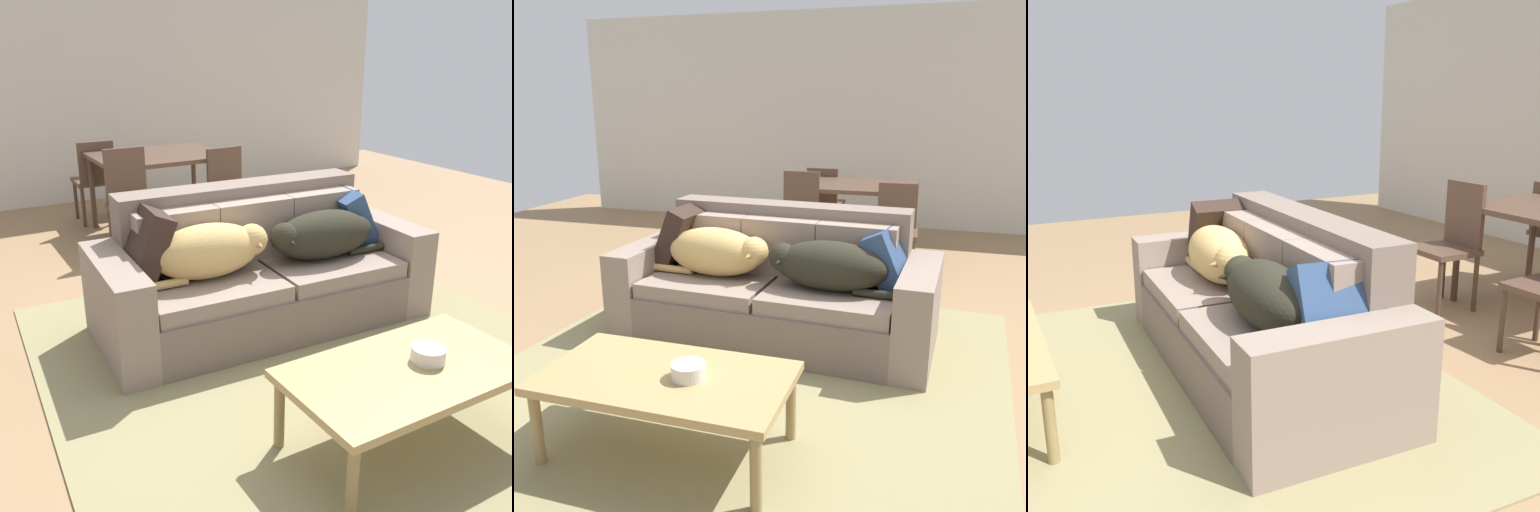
{
  "view_description": "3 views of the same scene",
  "coord_description": "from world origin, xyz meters",
  "views": [
    {
      "loc": [
        -1.87,
        -2.98,
        1.78
      ],
      "look_at": [
        -0.22,
        -0.15,
        0.59
      ],
      "focal_mm": 41.12,
      "sensor_mm": 36.0,
      "label": 1
    },
    {
      "loc": [
        1.02,
        -3.39,
        1.61
      ],
      "look_at": [
        0.01,
        -0.15,
        0.66
      ],
      "focal_mm": 39.18,
      "sensor_mm": 36.0,
      "label": 2
    },
    {
      "loc": [
        2.84,
        -1.26,
        1.52
      ],
      "look_at": [
        0.17,
        0.17,
        0.71
      ],
      "focal_mm": 41.72,
      "sensor_mm": 36.0,
      "label": 3
    }
  ],
  "objects": [
    {
      "name": "area_rug",
      "position": [
        -0.03,
        -0.54,
        0.01
      ],
      "size": [
        3.16,
        3.29,
        0.01
      ],
      "primitive_type": "cube",
      "rotation": [
        0.0,
        0.0,
        -0.05
      ],
      "color": "#8F855A",
      "rests_on": "ground"
    },
    {
      "name": "throw_pillow_by_left_arm",
      "position": [
        -0.78,
        0.22,
        0.64
      ],
      "size": [
        0.34,
        0.48,
        0.48
      ],
      "primitive_type": "cube",
      "rotation": [
        0.0,
        0.4,
        -0.07
      ],
      "color": "#30201A",
      "rests_on": "couch"
    },
    {
      "name": "ground_plane",
      "position": [
        0.0,
        0.0,
        0.0
      ],
      "size": [
        10.0,
        10.0,
        0.0
      ],
      "primitive_type": "plane",
      "color": "#95734F"
    },
    {
      "name": "throw_pillow_by_right_arm",
      "position": [
        0.73,
        0.15,
        0.61
      ],
      "size": [
        0.36,
        0.44,
        0.43
      ],
      "primitive_type": "cube",
      "rotation": [
        0.0,
        -0.43,
        -0.15
      ],
      "color": "navy",
      "rests_on": "couch"
    },
    {
      "name": "couch",
      "position": [
        -0.03,
        0.14,
        0.34
      ],
      "size": [
        2.19,
        1.0,
        0.89
      ],
      "rotation": [
        0.0,
        0.0,
        -0.05
      ],
      "color": "#716156",
      "rests_on": "ground"
    },
    {
      "name": "dog_on_right_cushion",
      "position": [
        0.35,
        -0.03,
        0.59
      ],
      "size": [
        0.9,
        0.37,
        0.32
      ],
      "rotation": [
        0.0,
        0.0,
        -0.05
      ],
      "color": "black",
      "rests_on": "couch"
    },
    {
      "name": "dining_chair_near_left",
      "position": [
        -0.32,
        1.82,
        0.51
      ],
      "size": [
        0.4,
        0.4,
        0.93
      ],
      "rotation": [
        0.0,
        0.0,
        -0.01
      ],
      "color": "#50392C",
      "rests_on": "ground"
    },
    {
      "name": "dog_on_left_cushion",
      "position": [
        -0.42,
        0.04,
        0.6
      ],
      "size": [
        0.86,
        0.36,
        0.34
      ],
      "rotation": [
        0.0,
        0.0,
        -0.05
      ],
      "color": "tan",
      "rests_on": "couch"
    }
  ]
}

